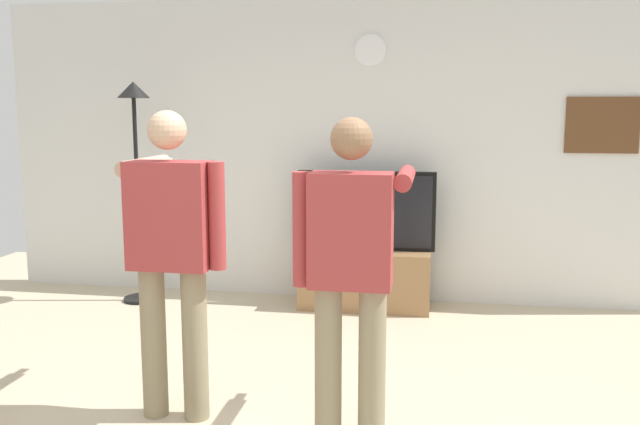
{
  "coord_description": "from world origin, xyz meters",
  "views": [
    {
      "loc": [
        0.8,
        -3.07,
        1.71
      ],
      "look_at": [
        0.07,
        1.2,
        1.05
      ],
      "focal_mm": 37.71,
      "sensor_mm": 36.0,
      "label": 1
    }
  ],
  "objects": [
    {
      "name": "television",
      "position": [
        0.22,
        2.65,
        0.85
      ],
      "size": [
        1.19,
        0.07,
        0.68
      ],
      "color": "black",
      "rests_on": "tv_stand"
    },
    {
      "name": "floor_lamp",
      "position": [
        -1.8,
        2.48,
        1.4
      ],
      "size": [
        0.32,
        0.32,
        1.96
      ],
      "color": "black",
      "rests_on": "ground_plane"
    },
    {
      "name": "back_wall",
      "position": [
        0.0,
        2.95,
        1.35
      ],
      "size": [
        6.4,
        0.1,
        2.7
      ],
      "primitive_type": "cube",
      "color": "silver",
      "rests_on": "ground_plane"
    },
    {
      "name": "framed_picture",
      "position": [
        2.17,
        2.9,
        1.59
      ],
      "size": [
        0.59,
        0.04,
        0.47
      ],
      "primitive_type": "cube",
      "color": "brown"
    },
    {
      "name": "person_standing_nearer_couch",
      "position": [
        0.4,
        0.19,
        0.95
      ],
      "size": [
        0.59,
        0.78,
        1.68
      ],
      "color": "gray",
      "rests_on": "ground_plane"
    },
    {
      "name": "tv_stand",
      "position": [
        0.22,
        2.6,
        0.26
      ],
      "size": [
        1.13,
        0.45,
        0.51
      ],
      "color": "#997047",
      "rests_on": "ground_plane"
    },
    {
      "name": "wall_clock",
      "position": [
        0.22,
        2.89,
        2.23
      ],
      "size": [
        0.27,
        0.03,
        0.27
      ],
      "primitive_type": "cylinder",
      "rotation": [
        1.57,
        0.0,
        0.0
      ],
      "color": "white"
    },
    {
      "name": "person_standing_nearer_lamp",
      "position": [
        -0.61,
        0.33,
        0.98
      ],
      "size": [
        0.62,
        0.78,
        1.71
      ],
      "color": "gray",
      "rests_on": "ground_plane"
    }
  ]
}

